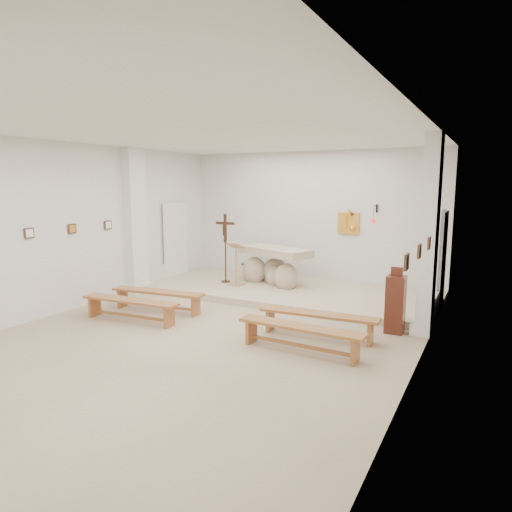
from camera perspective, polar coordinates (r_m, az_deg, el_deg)
The scene contains 27 objects.
ground at distance 8.21m, azimuth -6.27°, elevation -9.87°, with size 7.00×10.00×0.00m, color #C1AA8B.
wall_left at distance 10.20m, azimuth -22.94°, elevation 3.24°, with size 0.02×10.00×3.50m, color silver.
wall_right at distance 6.54m, azimuth 19.68°, elevation 0.59°, with size 0.02×10.00×3.50m, color silver.
wall_back at distance 12.25m, azimuth 6.81°, elevation 4.73°, with size 7.00×0.02×3.50m, color silver.
ceiling at distance 7.82m, azimuth -6.72°, elevation 15.13°, with size 7.00×10.00×0.02m, color silver.
sanctuary_platform at distance 11.14m, azimuth 3.88°, elevation -4.37°, with size 6.98×3.00×0.15m, color beige.
pilaster_left at distance 11.48m, azimuth -14.82°, elevation 4.21°, with size 0.26×0.55×3.50m, color white.
pilaster_right at distance 8.52m, azimuth 20.85°, elevation 2.37°, with size 0.26×0.55×3.50m, color white.
gold_wall_relief at distance 11.90m, azimuth 11.49°, elevation 4.01°, with size 0.55×0.04×0.55m, color gold.
sanctuary_lamp at distance 11.46m, azimuth 14.52°, elevation 4.52°, with size 0.11×0.36×0.44m.
station_frame_left_front at distance 9.70m, azimuth -26.50°, elevation 2.57°, with size 0.03×0.20×0.20m, color #442C1D.
station_frame_left_mid at distance 10.31m, azimuth -22.00°, elevation 3.18°, with size 0.03×0.20×0.20m, color #442C1D.
station_frame_left_rear at distance 10.98m, azimuth -18.02°, elevation 3.71°, with size 0.03×0.20×0.20m, color #442C1D.
station_frame_right_front at distance 5.76m, azimuth 18.31°, elevation -0.71°, with size 0.03×0.20×0.20m, color #442C1D.
station_frame_right_mid at distance 6.74m, azimuth 19.75°, elevation 0.56°, with size 0.03×0.20×0.20m, color #442C1D.
station_frame_right_rear at distance 7.72m, azimuth 20.82°, elevation 1.52°, with size 0.03×0.20×0.20m, color #442C1D.
radiator_left at distance 12.24m, azimuth -12.53°, elevation -2.42°, with size 0.10×0.85×0.52m, color silver.
radiator_right at distance 9.47m, azimuth 21.25°, elevation -6.17°, with size 0.10×0.85×0.52m, color silver.
altar at distance 11.52m, azimuth 2.26°, elevation -1.55°, with size 2.11×1.39×1.02m.
lectern at distance 11.31m, azimuth -2.53°, elevation -0.96°, with size 0.41×0.36×1.10m.
crucifix_stand at distance 11.61m, azimuth -3.86°, elevation 1.63°, with size 0.53×0.23×1.75m.
potted_plant at distance 12.28m, azimuth -0.79°, elevation -1.38°, with size 0.51×0.44×0.57m, color #2F5B24.
donation_pedestal at distance 8.55m, azimuth 17.03°, elevation -5.75°, with size 0.33×0.33×1.20m.
bench_left_front at distance 9.80m, azimuth -12.19°, elevation -4.89°, with size 2.11×0.56×0.44m.
bench_right_front at distance 8.05m, azimuth 7.78°, elevation -7.81°, with size 2.10×0.45×0.44m.
bench_left_second at distance 9.21m, azimuth -15.46°, elevation -5.90°, with size 2.10×0.47×0.44m.
bench_right_second at distance 7.32m, azimuth 5.55°, elevation -9.48°, with size 2.10×0.42×0.44m.
Camera 1 is at (4.39, -6.41, 2.65)m, focal length 32.00 mm.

